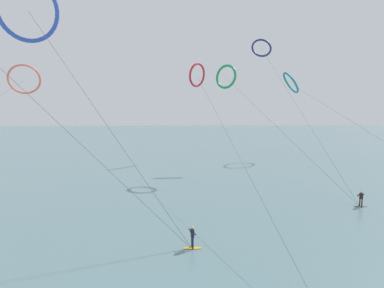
# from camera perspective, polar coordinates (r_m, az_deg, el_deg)

# --- Properties ---
(sea_water) EXTENTS (400.00, 200.00, 0.08)m
(sea_water) POSITION_cam_1_polar(r_m,az_deg,el_deg) (109.24, -2.17, 0.99)
(sea_water) COLOR slate
(sea_water) RESTS_ON ground
(surfer_charcoal) EXTENTS (1.40, 0.63, 1.70)m
(surfer_charcoal) POSITION_cam_1_polar(r_m,az_deg,el_deg) (36.84, 29.43, -9.24)
(surfer_charcoal) COLOR black
(surfer_charcoal) RESTS_ON ground
(surfer_amber) EXTENTS (1.40, 0.63, 1.70)m
(surfer_amber) POSITION_cam_1_polar(r_m,az_deg,el_deg) (23.13, 0.08, -17.56)
(surfer_amber) COLOR orange
(surfer_amber) RESTS_ON ground
(kite_cobalt) EXTENTS (13.25, 4.30, 19.32)m
(kite_cobalt) POSITION_cam_1_polar(r_m,az_deg,el_deg) (25.29, -28.61, 21.48)
(kite_cobalt) COLOR #2647B7
(kite_cobalt) RESTS_ON ground
(kite_teal) EXTENTS (3.71, 54.96, 18.43)m
(kite_teal) POSITION_cam_1_polar(r_m,az_deg,el_deg) (68.35, 18.27, 10.98)
(kite_teal) COLOR teal
(kite_teal) RESTS_ON ground
(kite_coral) EXTENTS (5.50, 42.95, 17.91)m
(kite_coral) POSITION_cam_1_polar(r_m,az_deg,el_deg) (58.48, -29.27, 10.67)
(kite_coral) COLOR #EA7260
(kite_coral) RESTS_ON ground
(kite_navy) EXTENTS (5.45, 28.07, 23.76)m
(kite_navy) POSITION_cam_1_polar(r_m,az_deg,el_deg) (60.33, 13.09, 17.34)
(kite_navy) COLOR navy
(kite_navy) RESTS_ON ground
(kite_crimson) EXTENTS (4.60, 56.32, 20.07)m
(kite_crimson) POSITION_cam_1_polar(r_m,az_deg,el_deg) (63.80, 0.99, 12.95)
(kite_crimson) COLOR red
(kite_crimson) RESTS_ON ground
(kite_emerald) EXTENTS (13.44, 18.39, 17.32)m
(kite_emerald) POSITION_cam_1_polar(r_m,az_deg,el_deg) (47.60, 6.49, 12.57)
(kite_emerald) COLOR #199351
(kite_emerald) RESTS_ON ground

